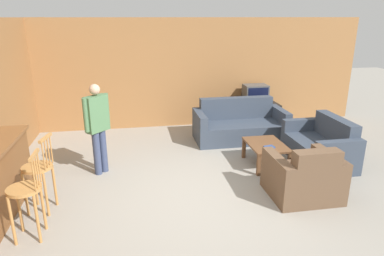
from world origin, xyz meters
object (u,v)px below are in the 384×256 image
object	(u,v)px
person_by_window	(98,124)
tv	(255,95)
coffee_table	(266,147)
armchair_near	(304,178)
bar_chair_mid	(39,172)
tv_unit	(254,115)
couch_far	(239,126)
book_on_table	(269,147)
bar_chair_near	(26,195)
loveseat_right	(321,146)

from	to	relation	value
person_by_window	tv	bearing A→B (deg)	31.01
coffee_table	armchair_near	bearing A→B (deg)	-84.24
bar_chair_mid	coffee_table	distance (m)	3.79
tv_unit	tv	bearing A→B (deg)	-90.00
couch_far	tv	distance (m)	1.23
armchair_near	book_on_table	xyz separation A→B (m)	(-0.14, 1.02, 0.12)
armchair_near	tv	size ratio (longest dim) A/B	1.73
bar_chair_near	armchair_near	size ratio (longest dim) A/B	1.12
couch_far	loveseat_right	size ratio (longest dim) A/B	1.36
armchair_near	tv_unit	world-z (taller)	armchair_near
bar_chair_mid	tv_unit	xyz separation A→B (m)	(4.29, 3.28, -0.32)
bar_chair_near	tv_unit	distance (m)	5.81
loveseat_right	tv	distance (m)	2.46
loveseat_right	tv_unit	world-z (taller)	loveseat_right
bar_chair_near	loveseat_right	xyz separation A→B (m)	(4.75, 1.53, -0.29)
tv_unit	armchair_near	bearing A→B (deg)	-98.05
coffee_table	person_by_window	bearing A→B (deg)	176.20
book_on_table	person_by_window	xyz separation A→B (m)	(-2.93, 0.39, 0.46)
tv_unit	coffee_table	bearing A→B (deg)	-104.92
bar_chair_mid	tv	xyz separation A→B (m)	(4.29, 3.28, 0.20)
loveseat_right	book_on_table	world-z (taller)	loveseat_right
couch_far	coffee_table	world-z (taller)	couch_far
bar_chair_mid	loveseat_right	size ratio (longest dim) A/B	0.76
tv	couch_far	bearing A→B (deg)	-126.58
loveseat_right	tv	world-z (taller)	tv
coffee_table	tv	world-z (taller)	tv
tv_unit	person_by_window	bearing A→B (deg)	-148.96
coffee_table	tv	size ratio (longest dim) A/B	1.54
tv	book_on_table	size ratio (longest dim) A/B	2.99
bar_chair_near	tv	xyz separation A→B (m)	(4.29, 3.90, 0.20)
person_by_window	armchair_near	bearing A→B (deg)	-24.63
coffee_table	tv	xyz separation A→B (m)	(0.63, 2.35, 0.44)
armchair_near	loveseat_right	bearing A→B (deg)	51.25
tv	person_by_window	size ratio (longest dim) A/B	0.36
armchair_near	loveseat_right	distance (m)	1.53
tv_unit	book_on_table	world-z (taller)	tv_unit
tv_unit	bar_chair_mid	bearing A→B (deg)	-142.59
bar_chair_near	tv_unit	size ratio (longest dim) A/B	0.92
couch_far	book_on_table	size ratio (longest dim) A/B	10.31
loveseat_right	book_on_table	size ratio (longest dim) A/B	7.57
armchair_near	bar_chair_mid	bearing A→B (deg)	175.76
coffee_table	person_by_window	xyz separation A→B (m)	(-2.95, 0.20, 0.54)
couch_far	loveseat_right	world-z (taller)	couch_far
bar_chair_mid	tv	world-z (taller)	bar_chair_mid
tv	person_by_window	xyz separation A→B (m)	(-3.58, -2.15, 0.10)
couch_far	book_on_table	distance (m)	1.64
armchair_near	tv_unit	distance (m)	3.60
bar_chair_near	tv_unit	world-z (taller)	bar_chair_near
bar_chair_near	person_by_window	world-z (taller)	person_by_window
tv	book_on_table	world-z (taller)	tv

